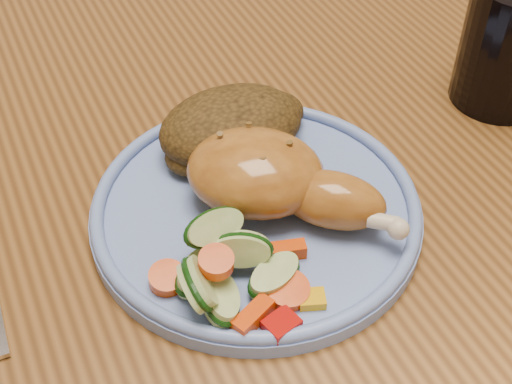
# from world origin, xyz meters

# --- Properties ---
(dining_table) EXTENTS (0.90, 1.40, 0.75)m
(dining_table) POSITION_xyz_m (0.00, 0.00, 0.67)
(dining_table) COLOR brown
(dining_table) RESTS_ON ground
(chair_far) EXTENTS (0.42, 0.42, 0.91)m
(chair_far) POSITION_xyz_m (0.00, 0.63, 0.49)
(chair_far) COLOR #4C2D16
(chair_far) RESTS_ON ground
(plate) EXTENTS (0.24, 0.24, 0.01)m
(plate) POSITION_xyz_m (-0.09, -0.14, 0.76)
(plate) COLOR #6883C9
(plate) RESTS_ON dining_table
(plate_rim) EXTENTS (0.24, 0.24, 0.01)m
(plate_rim) POSITION_xyz_m (-0.09, -0.14, 0.77)
(plate_rim) COLOR #6883C9
(plate_rim) RESTS_ON plate
(chicken_leg) EXTENTS (0.15, 0.15, 0.05)m
(chicken_leg) POSITION_xyz_m (-0.07, -0.14, 0.79)
(chicken_leg) COLOR #AE6A24
(chicken_leg) RESTS_ON plate
(rice_pilaf) EXTENTS (0.12, 0.08, 0.05)m
(rice_pilaf) POSITION_xyz_m (-0.07, -0.07, 0.78)
(rice_pilaf) COLOR #473111
(rice_pilaf) RESTS_ON plate
(vegetable_pile) EXTENTS (0.11, 0.10, 0.05)m
(vegetable_pile) POSITION_xyz_m (-0.13, -0.20, 0.78)
(vegetable_pile) COLOR #A50A05
(vegetable_pile) RESTS_ON plate
(drinking_glass) EXTENTS (0.08, 0.08, 0.11)m
(drinking_glass) POSITION_xyz_m (0.17, -0.10, 0.81)
(drinking_glass) COLOR black
(drinking_glass) RESTS_ON dining_table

